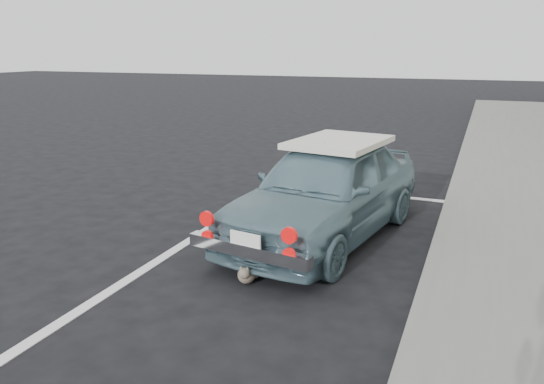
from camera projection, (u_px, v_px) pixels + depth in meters
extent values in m
cube|color=silver|center=(360.00, 193.00, 8.33)|extent=(3.00, 0.12, 0.01)
cube|color=silver|center=(159.00, 260.00, 5.70)|extent=(0.12, 7.00, 0.01)
imported|color=slate|center=(326.00, 190.00, 6.28)|extent=(1.92, 3.61, 1.17)
cube|color=beige|center=(339.00, 142.00, 6.43)|extent=(1.16, 1.44, 0.07)
cube|color=silver|center=(248.00, 250.00, 4.96)|extent=(1.31, 0.33, 0.12)
cube|color=white|center=(245.00, 241.00, 4.90)|extent=(0.33, 0.07, 0.17)
cylinder|color=red|center=(207.00, 219.00, 5.10)|extent=(0.15, 0.06, 0.15)
cylinder|color=red|center=(289.00, 235.00, 4.65)|extent=(0.15, 0.06, 0.15)
cylinder|color=red|center=(207.00, 236.00, 5.15)|extent=(0.12, 0.06, 0.12)
cylinder|color=red|center=(289.00, 255.00, 4.69)|extent=(0.12, 0.06, 0.12)
ellipsoid|color=brown|center=(247.00, 273.00, 5.15)|extent=(0.24, 0.32, 0.17)
sphere|color=brown|center=(244.00, 273.00, 5.01)|extent=(0.11, 0.11, 0.11)
cone|color=brown|center=(241.00, 267.00, 5.00)|extent=(0.04, 0.04, 0.04)
cone|color=brown|center=(247.00, 267.00, 4.99)|extent=(0.04, 0.04, 0.04)
cylinder|color=brown|center=(255.00, 273.00, 5.30)|extent=(0.13, 0.17, 0.03)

